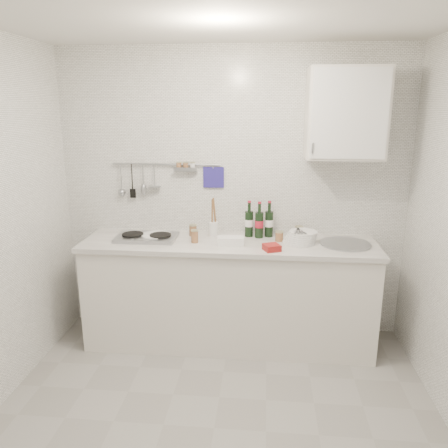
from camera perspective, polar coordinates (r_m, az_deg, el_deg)
name	(u,v)px	position (r m, az deg, el deg)	size (l,w,h in m)	color
floor	(214,428)	(3.10, -1.30, -25.10)	(3.00, 3.00, 0.00)	gray
ceiling	(211,3)	(2.43, -1.69, 26.91)	(3.00, 3.00, 0.00)	silver
back_wall	(232,195)	(3.84, 1.04, 3.76)	(3.00, 0.02, 2.50)	silver
counter	(230,295)	(3.81, 0.73, -9.28)	(2.44, 0.64, 0.96)	silver
wall_rail	(164,175)	(3.87, -7.87, 6.35)	(0.98, 0.09, 0.34)	#93969B
wall_cabinet	(346,114)	(3.63, 15.61, 13.70)	(0.60, 0.38, 0.70)	silver
plate_stack_hob	(155,236)	(3.75, -8.94, -1.60)	(0.27, 0.27, 0.03)	#435E98
plate_stack_sink	(301,237)	(3.64, 10.00, -1.71)	(0.28, 0.27, 0.10)	white
wine_bottles	(259,219)	(3.73, 4.61, 0.62)	(0.24, 0.11, 0.31)	black
butter_dish	(231,241)	(3.54, 0.87, -2.20)	(0.21, 0.11, 0.06)	white
strawberry_punnet	(272,247)	(3.42, 6.24, -3.07)	(0.12, 0.12, 0.05)	#B02613
utensil_crock	(213,227)	(3.76, -1.39, -0.39)	(0.08, 0.08, 0.34)	white
jar_a	(193,230)	(3.79, -4.07, -0.79)	(0.07, 0.07, 0.10)	brown
jar_b	(299,231)	(3.80, 9.78, -0.95)	(0.07, 0.07, 0.09)	brown
jar_c	(279,236)	(3.66, 7.23, -1.56)	(0.07, 0.07, 0.09)	brown
jar_d	(195,236)	(3.60, -3.85, -1.59)	(0.06, 0.06, 0.11)	brown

